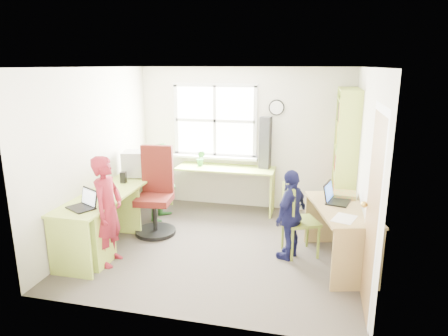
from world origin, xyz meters
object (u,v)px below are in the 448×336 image
(right_desk, at_px, (340,223))
(potted_plant, at_px, (201,158))
(wooden_chair, at_px, (296,217))
(person_navy, at_px, (291,215))
(person_red, at_px, (108,211))
(swivel_chair, at_px, (156,196))
(laptop_right, at_px, (334,197))
(cd_tower, at_px, (265,143))
(crt_monitor, at_px, (137,164))
(bookshelf, at_px, (344,162))
(person_green, at_px, (164,181))
(laptop_left, at_px, (84,204))
(l_desk, at_px, (122,214))

(right_desk, bearing_deg, potted_plant, 130.11)
(wooden_chair, height_order, person_navy, person_navy)
(person_red, height_order, person_navy, person_red)
(swivel_chair, relative_size, potted_plant, 4.71)
(laptop_right, relative_size, cd_tower, 0.49)
(crt_monitor, bearing_deg, bookshelf, -1.73)
(bookshelf, relative_size, laptop_right, 5.02)
(laptop_right, bearing_deg, person_green, 87.70)
(cd_tower, xyz_separation_m, person_red, (-1.62, -2.32, -0.49))
(person_green, relative_size, person_navy, 1.05)
(cd_tower, bearing_deg, laptop_left, -117.39)
(person_red, xyz_separation_m, person_navy, (2.18, 0.66, -0.10))
(cd_tower, relative_size, person_navy, 0.73)
(person_green, bearing_deg, potted_plant, -34.62)
(wooden_chair, distance_m, person_red, 2.38)
(right_desk, xyz_separation_m, crt_monitor, (-3.03, 0.73, 0.40))
(l_desk, relative_size, wooden_chair, 3.09)
(swivel_chair, height_order, person_red, person_red)
(cd_tower, distance_m, person_red, 2.87)
(wooden_chair, height_order, crt_monitor, crt_monitor)
(swivel_chair, height_order, cd_tower, cd_tower)
(swivel_chair, distance_m, person_green, 0.57)
(laptop_left, bearing_deg, l_desk, 103.22)
(right_desk, xyz_separation_m, person_navy, (-0.60, 0.03, 0.04))
(person_red, bearing_deg, right_desk, -78.46)
(potted_plant, xyz_separation_m, person_red, (-0.54, -2.19, -0.19))
(cd_tower, bearing_deg, right_desk, -45.10)
(swivel_chair, distance_m, crt_monitor, 0.66)
(right_desk, height_order, swivel_chair, swivel_chair)
(person_navy, bearing_deg, crt_monitor, -82.00)
(person_red, xyz_separation_m, person_green, (0.10, 1.61, -0.08))
(l_desk, xyz_separation_m, person_green, (0.18, 1.12, 0.16))
(bookshelf, distance_m, person_navy, 1.53)
(crt_monitor, height_order, potted_plant, crt_monitor)
(person_navy, bearing_deg, wooden_chair, 174.07)
(crt_monitor, xyz_separation_m, laptop_left, (-0.01, -1.46, -0.15))
(potted_plant, bearing_deg, right_desk, -34.82)
(bookshelf, bearing_deg, person_green, -172.75)
(l_desk, xyz_separation_m, laptop_right, (2.79, 0.32, 0.35))
(swivel_chair, height_order, laptop_left, swivel_chair)
(wooden_chair, bearing_deg, right_desk, -38.77)
(l_desk, distance_m, person_red, 0.55)
(l_desk, distance_m, wooden_chair, 2.34)
(crt_monitor, bearing_deg, l_desk, -92.52)
(bookshelf, height_order, potted_plant, bookshelf)
(bookshelf, distance_m, cd_tower, 1.31)
(cd_tower, height_order, person_navy, cd_tower)
(bookshelf, bearing_deg, swivel_chair, -161.20)
(cd_tower, distance_m, potted_plant, 1.13)
(bookshelf, distance_m, laptop_right, 1.18)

